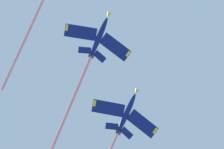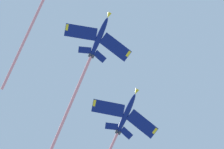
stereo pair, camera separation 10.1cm
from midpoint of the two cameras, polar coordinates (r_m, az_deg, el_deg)
jet_second at (r=146.76m, az=-2.52°, el=1.54°), size 20.12×46.96×9.60m
jet_third at (r=146.98m, az=0.29°, el=-7.06°), size 20.16×52.82×11.98m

